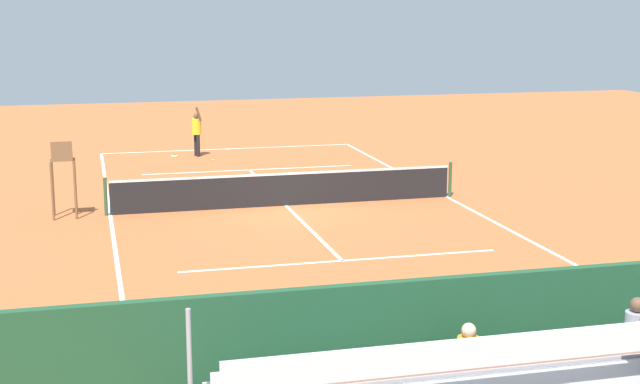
# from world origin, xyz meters

# --- Properties ---
(ground_plane) EXTENTS (60.00, 60.00, 0.00)m
(ground_plane) POSITION_xyz_m (0.00, 0.00, 0.00)
(ground_plane) COLOR #BC6033
(court_line_markings) EXTENTS (10.10, 22.20, 0.01)m
(court_line_markings) POSITION_xyz_m (0.00, -0.04, 0.00)
(court_line_markings) COLOR white
(court_line_markings) RESTS_ON ground
(tennis_net) EXTENTS (10.30, 0.10, 1.07)m
(tennis_net) POSITION_xyz_m (0.00, 0.00, 0.50)
(tennis_net) COLOR black
(tennis_net) RESTS_ON ground
(backdrop_wall) EXTENTS (18.00, 0.16, 2.00)m
(backdrop_wall) POSITION_xyz_m (0.00, 14.00, 1.00)
(backdrop_wall) COLOR #1E4C2D
(backdrop_wall) RESTS_ON ground
(bleacher_stand) EXTENTS (9.06, 2.40, 2.48)m
(bleacher_stand) POSITION_xyz_m (-0.13, 15.37, 0.93)
(bleacher_stand) COLOR #9EA0A5
(bleacher_stand) RESTS_ON ground
(umpire_chair) EXTENTS (0.67, 0.67, 2.14)m
(umpire_chair) POSITION_xyz_m (6.20, 0.01, 1.31)
(umpire_chair) COLOR brown
(umpire_chair) RESTS_ON ground
(courtside_bench) EXTENTS (1.80, 0.40, 0.93)m
(courtside_bench) POSITION_xyz_m (-1.55, 13.27, 0.56)
(courtside_bench) COLOR #33383D
(courtside_bench) RESTS_ON ground
(equipment_bag) EXTENTS (0.90, 0.36, 0.36)m
(equipment_bag) POSITION_xyz_m (0.55, 13.40, 0.18)
(equipment_bag) COLOR #334C8C
(equipment_bag) RESTS_ON ground
(tennis_player) EXTENTS (0.45, 0.56, 1.93)m
(tennis_player) POSITION_xyz_m (1.43, -9.51, 1.02)
(tennis_player) COLOR black
(tennis_player) RESTS_ON ground
(tennis_racket) EXTENTS (0.34, 0.58, 0.03)m
(tennis_racket) POSITION_xyz_m (2.29, -9.71, 0.01)
(tennis_racket) COLOR black
(tennis_racket) RESTS_ON ground
(tennis_ball_near) EXTENTS (0.07, 0.07, 0.07)m
(tennis_ball_near) POSITION_xyz_m (1.00, -8.28, 0.03)
(tennis_ball_near) COLOR #CCDB33
(tennis_ball_near) RESTS_ON ground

